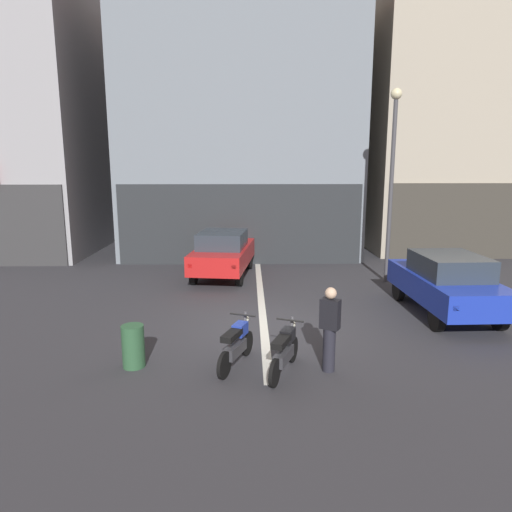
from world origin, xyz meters
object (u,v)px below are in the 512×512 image
(motorcycle_blue_row_leftmost, at_px, (236,344))
(motorcycle_black_row_left_mid, at_px, (285,350))
(street_lamp, at_px, (392,166))
(car_red_crossing_near, at_px, (223,252))
(person_by_motorcycles, at_px, (330,329))
(car_blue_parked_kerbside, at_px, (446,282))
(trash_bin, at_px, (133,346))

(motorcycle_blue_row_leftmost, xyz_separation_m, motorcycle_black_row_left_mid, (0.93, -0.34, 0.00))
(street_lamp, distance_m, motorcycle_black_row_left_mid, 8.78)
(car_red_crossing_near, relative_size, person_by_motorcycles, 2.57)
(motorcycle_black_row_left_mid, height_order, person_by_motorcycles, person_by_motorcycles)
(car_blue_parked_kerbside, bearing_deg, person_by_motorcycles, -137.44)
(car_red_crossing_near, relative_size, street_lamp, 0.68)
(motorcycle_blue_row_leftmost, relative_size, person_by_motorcycles, 0.94)
(car_blue_parked_kerbside, height_order, motorcycle_blue_row_leftmost, car_blue_parked_kerbside)
(street_lamp, height_order, person_by_motorcycles, street_lamp)
(car_red_crossing_near, distance_m, street_lamp, 6.43)
(car_red_crossing_near, xyz_separation_m, trash_bin, (-1.37, -7.49, -0.46))
(car_red_crossing_near, xyz_separation_m, motorcycle_blue_row_leftmost, (0.66, -7.49, -0.43))
(car_blue_parked_kerbside, xyz_separation_m, trash_bin, (-7.53, -3.15, -0.46))
(trash_bin, bearing_deg, car_red_crossing_near, 79.61)
(trash_bin, bearing_deg, motorcycle_black_row_left_mid, -6.44)
(trash_bin, bearing_deg, street_lamp, 43.59)
(street_lamp, xyz_separation_m, person_by_motorcycles, (-3.18, -6.92, -3.04))
(car_blue_parked_kerbside, relative_size, person_by_motorcycles, 2.48)
(trash_bin, bearing_deg, motorcycle_blue_row_leftmost, 0.09)
(person_by_motorcycles, xyz_separation_m, trash_bin, (-3.82, 0.25, -0.43))
(street_lamp, relative_size, motorcycle_black_row_left_mid, 4.02)
(person_by_motorcycles, height_order, trash_bin, person_by_motorcycles)
(street_lamp, bearing_deg, car_red_crossing_near, 171.62)
(car_red_crossing_near, xyz_separation_m, car_blue_parked_kerbside, (6.15, -4.34, 0.00))
(person_by_motorcycles, bearing_deg, car_red_crossing_near, 107.52)
(motorcycle_black_row_left_mid, distance_m, person_by_motorcycles, 0.95)
(street_lamp, bearing_deg, motorcycle_black_row_left_mid, -120.03)
(motorcycle_blue_row_leftmost, relative_size, trash_bin, 1.86)
(car_red_crossing_near, bearing_deg, motorcycle_blue_row_leftmost, -85.00)
(motorcycle_black_row_left_mid, bearing_deg, trash_bin, 173.56)
(car_red_crossing_near, height_order, car_blue_parked_kerbside, same)
(street_lamp, height_order, trash_bin, street_lamp)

